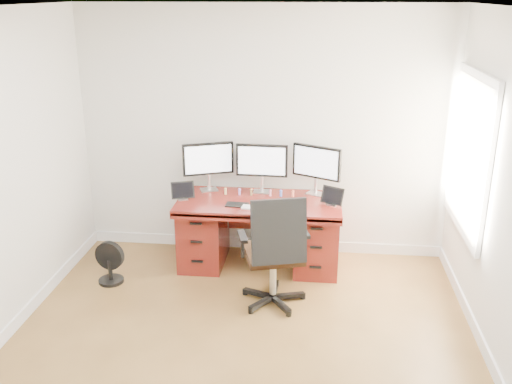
# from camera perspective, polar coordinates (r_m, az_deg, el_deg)

# --- Properties ---
(ground) EXTENTS (4.50, 4.50, 0.00)m
(ground) POSITION_cam_1_polar(r_m,az_deg,el_deg) (4.70, -2.08, -17.27)
(ground) COLOR brown
(ground) RESTS_ON ground
(back_wall) EXTENTS (4.00, 0.10, 2.70)m
(back_wall) POSITION_cam_1_polar(r_m,az_deg,el_deg) (6.17, 0.76, 5.83)
(back_wall) COLOR silver
(back_wall) RESTS_ON ground
(desk) EXTENTS (1.70, 0.80, 0.75)m
(desk) POSITION_cam_1_polar(r_m,az_deg,el_deg) (6.08, 0.34, -3.84)
(desk) COLOR #5E1812
(desk) RESTS_ON ground
(office_chair) EXTENTS (0.73, 0.73, 1.12)m
(office_chair) POSITION_cam_1_polar(r_m,az_deg,el_deg) (5.33, 1.83, -7.75)
(office_chair) COLOR black
(office_chair) RESTS_ON ground
(floor_fan) EXTENTS (0.30, 0.26, 0.44)m
(floor_fan) POSITION_cam_1_polar(r_m,az_deg,el_deg) (5.98, -14.43, -6.91)
(floor_fan) COLOR black
(floor_fan) RESTS_ON ground
(monitor_left) EXTENTS (0.52, 0.24, 0.53)m
(monitor_left) POSITION_cam_1_polar(r_m,az_deg,el_deg) (6.15, -4.81, 3.15)
(monitor_left) COLOR silver
(monitor_left) RESTS_ON desk
(monitor_center) EXTENTS (0.55, 0.15, 0.53)m
(monitor_center) POSITION_cam_1_polar(r_m,az_deg,el_deg) (6.06, 0.58, 3.00)
(monitor_center) COLOR silver
(monitor_center) RESTS_ON desk
(monitor_right) EXTENTS (0.51, 0.28, 0.53)m
(monitor_right) POSITION_cam_1_polar(r_m,az_deg,el_deg) (6.04, 6.07, 2.81)
(monitor_right) COLOR silver
(monitor_right) RESTS_ON desk
(tablet_left) EXTENTS (0.25, 0.14, 0.19)m
(tablet_left) POSITION_cam_1_polar(r_m,az_deg,el_deg) (5.97, -7.35, 0.04)
(tablet_left) COLOR silver
(tablet_left) RESTS_ON desk
(tablet_right) EXTENTS (0.24, 0.18, 0.19)m
(tablet_right) POSITION_cam_1_polar(r_m,az_deg,el_deg) (5.82, 7.64, -0.51)
(tablet_right) COLOR silver
(tablet_right) RESTS_ON desk
(keyboard) EXTENTS (0.26, 0.13, 0.01)m
(keyboard) POSITION_cam_1_polar(r_m,az_deg,el_deg) (5.71, -0.17, -1.57)
(keyboard) COLOR silver
(keyboard) RESTS_ON desk
(trackpad) EXTENTS (0.15, 0.15, 0.01)m
(trackpad) POSITION_cam_1_polar(r_m,az_deg,el_deg) (5.74, 2.68, -1.48)
(trackpad) COLOR silver
(trackpad) RESTS_ON desk
(drawing_tablet) EXTENTS (0.23, 0.15, 0.01)m
(drawing_tablet) POSITION_cam_1_polar(r_m,az_deg,el_deg) (5.79, -1.92, -1.28)
(drawing_tablet) COLOR black
(drawing_tablet) RESTS_ON desk
(phone) EXTENTS (0.13, 0.07, 0.01)m
(phone) POSITION_cam_1_polar(r_m,az_deg,el_deg) (5.85, 0.39, -1.05)
(phone) COLOR black
(phone) RESTS_ON desk
(figurine_yellow) EXTENTS (0.03, 0.03, 0.08)m
(figurine_yellow) POSITION_cam_1_polar(r_m,az_deg,el_deg) (6.09, -3.07, 0.14)
(figurine_yellow) COLOR #D3BB73
(figurine_yellow) RESTS_ON desk
(figurine_purple) EXTENTS (0.03, 0.03, 0.08)m
(figurine_purple) POSITION_cam_1_polar(r_m,az_deg,el_deg) (6.07, -1.66, 0.08)
(figurine_purple) COLOR #9470CC
(figurine_purple) RESTS_ON desk
(figurine_brown) EXTENTS (0.03, 0.03, 0.08)m
(figurine_brown) POSITION_cam_1_polar(r_m,az_deg,el_deg) (6.05, -0.48, 0.04)
(figurine_brown) COLOR olive
(figurine_brown) RESTS_ON desk
(figurine_pink) EXTENTS (0.03, 0.03, 0.08)m
(figurine_pink) POSITION_cam_1_polar(r_m,az_deg,el_deg) (6.03, 1.43, -0.03)
(figurine_pink) COLOR pink
(figurine_pink) RESTS_ON desk
(figurine_blue) EXTENTS (0.03, 0.03, 0.08)m
(figurine_blue) POSITION_cam_1_polar(r_m,az_deg,el_deg) (6.03, 2.51, -0.07)
(figurine_blue) COLOR #6078F2
(figurine_blue) RESTS_ON desk
(figurine_orange) EXTENTS (0.03, 0.03, 0.08)m
(figurine_orange) POSITION_cam_1_polar(r_m,az_deg,el_deg) (6.02, 3.71, -0.11)
(figurine_orange) COLOR #EE7956
(figurine_orange) RESTS_ON desk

